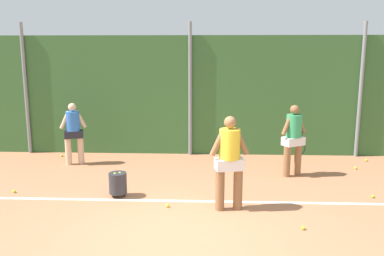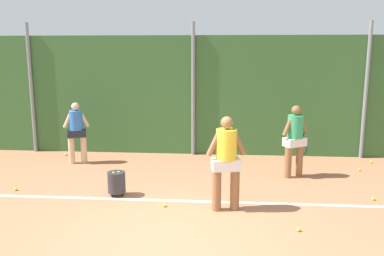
% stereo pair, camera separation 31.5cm
% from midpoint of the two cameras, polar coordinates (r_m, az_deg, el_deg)
% --- Properties ---
extents(ground_plane, '(24.83, 24.83, 0.00)m').
position_cam_midpoint_polar(ground_plane, '(8.12, -0.69, -10.17)').
color(ground_plane, '#B2704C').
extents(hedge_fence_backdrop, '(16.14, 0.25, 3.33)m').
position_cam_midpoint_polar(hedge_fence_backdrop, '(11.40, 1.03, 4.60)').
color(hedge_fence_backdrop, '#386633').
rests_on(hedge_fence_backdrop, ground_plane).
extents(fence_post_left, '(0.10, 0.10, 3.69)m').
position_cam_midpoint_polar(fence_post_left, '(12.41, -21.11, 5.21)').
color(fence_post_left, gray).
rests_on(fence_post_left, ground_plane).
extents(fence_post_center, '(0.10, 0.10, 3.69)m').
position_cam_midpoint_polar(fence_post_center, '(11.21, 0.97, 5.41)').
color(fence_post_center, gray).
rests_on(fence_post_center, ground_plane).
extents(fence_post_right, '(0.10, 0.10, 3.69)m').
position_cam_midpoint_polar(fence_post_right, '(11.87, 24.10, 4.77)').
color(fence_post_right, gray).
rests_on(fence_post_right, ground_plane).
extents(court_baseline_paint, '(11.79, 0.10, 0.01)m').
position_cam_midpoint_polar(court_baseline_paint, '(8.07, -0.72, -10.27)').
color(court_baseline_paint, white).
rests_on(court_baseline_paint, ground_plane).
extents(player_foreground_near, '(0.73, 0.40, 1.76)m').
position_cam_midpoint_polar(player_foreground_near, '(7.39, 6.09, -4.29)').
color(player_foreground_near, '#8C603D').
rests_on(player_foreground_near, ground_plane).
extents(player_midcourt, '(0.68, 0.51, 1.69)m').
position_cam_midpoint_polar(player_midcourt, '(9.65, 15.29, -1.29)').
color(player_midcourt, '#8C603D').
rests_on(player_midcourt, ground_plane).
extents(player_backcourt_far, '(0.64, 0.42, 1.60)m').
position_cam_midpoint_polar(player_backcourt_far, '(10.85, -15.22, -0.20)').
color(player_backcourt_far, beige).
rests_on(player_backcourt_far, ground_plane).
extents(ball_hopper, '(0.36, 0.36, 0.51)m').
position_cam_midpoint_polar(ball_hopper, '(8.37, -9.57, -7.55)').
color(ball_hopper, '#2D2D33').
rests_on(ball_hopper, ground_plane).
extents(tennis_ball_0, '(0.07, 0.07, 0.07)m').
position_cam_midpoint_polar(tennis_ball_0, '(7.79, -2.74, -10.87)').
color(tennis_ball_0, '#CCDB33').
rests_on(tennis_ball_0, ground_plane).
extents(tennis_ball_1, '(0.07, 0.07, 0.07)m').
position_cam_midpoint_polar(tennis_ball_1, '(11.89, -16.70, -3.61)').
color(tennis_ball_1, '#CCDB33').
rests_on(tennis_ball_1, ground_plane).
extents(tennis_ball_2, '(0.07, 0.07, 0.07)m').
position_cam_midpoint_polar(tennis_ball_2, '(11.73, 24.73, -4.36)').
color(tennis_ball_2, '#CCDB33').
rests_on(tennis_ball_2, ground_plane).
extents(tennis_ball_3, '(0.07, 0.07, 0.07)m').
position_cam_midpoint_polar(tennis_ball_3, '(10.85, 23.35, -5.44)').
color(tennis_ball_3, '#CCDB33').
rests_on(tennis_ball_3, ground_plane).
extents(tennis_ball_4, '(0.07, 0.07, 0.07)m').
position_cam_midpoint_polar(tennis_ball_4, '(8.93, 25.22, -9.04)').
color(tennis_ball_4, '#CCDB33').
rests_on(tennis_ball_4, ground_plane).
extents(tennis_ball_5, '(0.07, 0.07, 0.07)m').
position_cam_midpoint_polar(tennis_ball_5, '(9.34, -22.80, -7.99)').
color(tennis_ball_5, '#CCDB33').
rests_on(tennis_ball_5, ground_plane).
extents(tennis_ball_6, '(0.07, 0.07, 0.07)m').
position_cam_midpoint_polar(tennis_ball_6, '(7.07, 16.12, -13.65)').
color(tennis_ball_6, '#CCDB33').
rests_on(tennis_ball_6, ground_plane).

